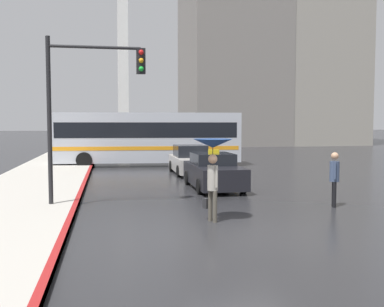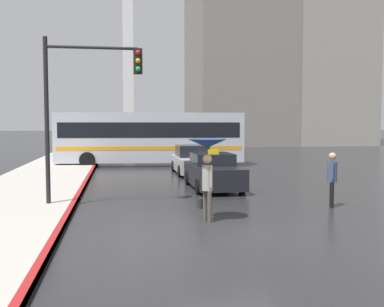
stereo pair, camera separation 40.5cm
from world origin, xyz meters
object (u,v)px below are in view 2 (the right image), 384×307
at_px(sedan_red, 192,161).
at_px(pedestrian_with_umbrella, 207,155).
at_px(traffic_light, 86,91).
at_px(monument_cross, 128,17).
at_px(taxi, 213,172).
at_px(pedestrian_man, 332,175).
at_px(city_bus, 150,136).

bearing_deg(sedan_red, pedestrian_with_umbrella, 82.61).
xyz_separation_m(traffic_light, monument_cross, (1.88, 25.19, 8.09)).
relative_size(taxi, pedestrian_with_umbrella, 1.91).
height_order(taxi, sedan_red, taxi).
bearing_deg(pedestrian_with_umbrella, monument_cross, -19.42).
xyz_separation_m(pedestrian_man, traffic_light, (-7.76, 1.24, 2.67)).
relative_size(city_bus, pedestrian_man, 6.66).
bearing_deg(monument_cross, city_bus, -84.39).
bearing_deg(taxi, city_bus, -79.93).
xyz_separation_m(taxi, city_bus, (-1.86, 10.49, 1.18)).
bearing_deg(pedestrian_with_umbrella, pedestrian_man, -94.50).
bearing_deg(monument_cross, sedan_red, -79.52).
height_order(taxi, city_bus, city_bus).
distance_m(pedestrian_with_umbrella, monument_cross, 29.62).
xyz_separation_m(sedan_red, traffic_light, (-4.89, -8.94, 3.04)).
relative_size(city_bus, pedestrian_with_umbrella, 5.17).
bearing_deg(sedan_red, traffic_light, 61.33).
height_order(taxi, monument_cross, monument_cross).
height_order(city_bus, monument_cross, monument_cross).
relative_size(sedan_red, pedestrian_man, 2.47).
bearing_deg(traffic_light, city_bus, 77.92).
bearing_deg(sedan_red, pedestrian_man, 105.76).
bearing_deg(sedan_red, monument_cross, -79.52).
height_order(pedestrian_with_umbrella, pedestrian_man, pedestrian_with_umbrella).
distance_m(taxi, city_bus, 10.72).
bearing_deg(pedestrian_man, sedan_red, -142.00).
height_order(pedestrian_with_umbrella, traffic_light, traffic_light).
distance_m(traffic_light, monument_cross, 26.52).
distance_m(pedestrian_with_umbrella, pedestrian_man, 4.67).
bearing_deg(monument_cross, pedestrian_man, -77.46).
relative_size(sedan_red, monument_cross, 0.21).
distance_m(pedestrian_man, monument_cross, 29.13).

